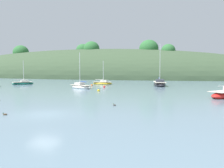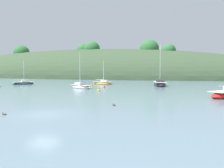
{
  "view_description": "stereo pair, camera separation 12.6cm",
  "coord_description": "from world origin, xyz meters",
  "px_view_note": "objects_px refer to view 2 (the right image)",
  "views": [
    {
      "loc": [
        11.01,
        -17.26,
        3.87
      ],
      "look_at": [
        0.0,
        20.0,
        1.2
      ],
      "focal_mm": 38.17,
      "sensor_mm": 36.0,
      "label": 1
    },
    {
      "loc": [
        11.13,
        -17.22,
        3.87
      ],
      "look_at": [
        0.0,
        20.0,
        1.2
      ],
      "focal_mm": 38.17,
      "sensor_mm": 36.0,
      "label": 2
    }
  ],
  "objects_px": {
    "sailboat_grey_yawl": "(160,84)",
    "mooring_buoy_channel": "(92,85)",
    "sailboat_white_near": "(23,83)",
    "mooring_buoy_inner": "(99,91)",
    "duck_trailing": "(114,105)",
    "sailboat_cream_ketch": "(103,83)",
    "sailboat_orange_cutter": "(81,87)",
    "duck_lone_left": "(4,114)",
    "mooring_buoy_outer": "(104,87)"
  },
  "relations": [
    {
      "from": "mooring_buoy_inner",
      "to": "mooring_buoy_channel",
      "type": "xyz_separation_m",
      "value": [
        -5.32,
        10.6,
        0.0
      ]
    },
    {
      "from": "mooring_buoy_outer",
      "to": "duck_lone_left",
      "type": "xyz_separation_m",
      "value": [
        0.74,
        -28.22,
        -0.07
      ]
    },
    {
      "from": "sailboat_orange_cutter",
      "to": "sailboat_cream_ketch",
      "type": "bearing_deg",
      "value": 87.89
    },
    {
      "from": "duck_lone_left",
      "to": "mooring_buoy_inner",
      "type": "bearing_deg",
      "value": 87.98
    },
    {
      "from": "sailboat_cream_ketch",
      "to": "sailboat_white_near",
      "type": "bearing_deg",
      "value": -161.68
    },
    {
      "from": "mooring_buoy_inner",
      "to": "mooring_buoy_outer",
      "type": "distance_m",
      "value": 7.67
    },
    {
      "from": "sailboat_cream_ketch",
      "to": "sailboat_white_near",
      "type": "height_order",
      "value": "sailboat_white_near"
    },
    {
      "from": "sailboat_white_near",
      "to": "mooring_buoy_inner",
      "type": "distance_m",
      "value": 24.31
    },
    {
      "from": "sailboat_cream_ketch",
      "to": "mooring_buoy_inner",
      "type": "distance_m",
      "value": 16.51
    },
    {
      "from": "mooring_buoy_outer",
      "to": "mooring_buoy_channel",
      "type": "xyz_separation_m",
      "value": [
        -3.85,
        3.07,
        0.0
      ]
    },
    {
      "from": "sailboat_white_near",
      "to": "mooring_buoy_outer",
      "type": "height_order",
      "value": "sailboat_white_near"
    },
    {
      "from": "sailboat_white_near",
      "to": "duck_trailing",
      "type": "height_order",
      "value": "sailboat_white_near"
    },
    {
      "from": "mooring_buoy_inner",
      "to": "mooring_buoy_channel",
      "type": "height_order",
      "value": "same"
    },
    {
      "from": "sailboat_grey_yawl",
      "to": "mooring_buoy_outer",
      "type": "relative_size",
      "value": 16.94
    },
    {
      "from": "sailboat_grey_yawl",
      "to": "mooring_buoy_channel",
      "type": "height_order",
      "value": "sailboat_grey_yawl"
    },
    {
      "from": "sailboat_white_near",
      "to": "duck_trailing",
      "type": "bearing_deg",
      "value": -39.32
    },
    {
      "from": "sailboat_grey_yawl",
      "to": "sailboat_cream_ketch",
      "type": "bearing_deg",
      "value": 175.3
    },
    {
      "from": "sailboat_cream_ketch",
      "to": "mooring_buoy_outer",
      "type": "xyz_separation_m",
      "value": [
        3.19,
        -8.31,
        -0.18
      ]
    },
    {
      "from": "sailboat_cream_ketch",
      "to": "sailboat_white_near",
      "type": "relative_size",
      "value": 0.99
    },
    {
      "from": "sailboat_cream_ketch",
      "to": "duck_trailing",
      "type": "bearing_deg",
      "value": -69.04
    },
    {
      "from": "duck_trailing",
      "to": "mooring_buoy_channel",
      "type": "bearing_deg",
      "value": 116.28
    },
    {
      "from": "sailboat_white_near",
      "to": "mooring_buoy_inner",
      "type": "xyz_separation_m",
      "value": [
        22.14,
        -10.05,
        -0.19
      ]
    },
    {
      "from": "sailboat_orange_cutter",
      "to": "mooring_buoy_inner",
      "type": "relative_size",
      "value": 12.74
    },
    {
      "from": "sailboat_orange_cutter",
      "to": "mooring_buoy_inner",
      "type": "distance_m",
      "value": 6.67
    },
    {
      "from": "sailboat_cream_ketch",
      "to": "mooring_buoy_channel",
      "type": "bearing_deg",
      "value": -97.16
    },
    {
      "from": "duck_trailing",
      "to": "sailboat_white_near",
      "type": "bearing_deg",
      "value": 140.68
    },
    {
      "from": "mooring_buoy_channel",
      "to": "duck_lone_left",
      "type": "distance_m",
      "value": 31.62
    },
    {
      "from": "mooring_buoy_channel",
      "to": "duck_lone_left",
      "type": "relative_size",
      "value": 1.28
    },
    {
      "from": "duck_lone_left",
      "to": "sailboat_cream_ketch",
      "type": "bearing_deg",
      "value": 96.15
    },
    {
      "from": "sailboat_white_near",
      "to": "duck_lone_left",
      "type": "xyz_separation_m",
      "value": [
        21.41,
        -30.74,
        -0.25
      ]
    },
    {
      "from": "sailboat_cream_ketch",
      "to": "duck_trailing",
      "type": "distance_m",
      "value": 31.36
    },
    {
      "from": "sailboat_white_near",
      "to": "mooring_buoy_outer",
      "type": "distance_m",
      "value": 20.82
    },
    {
      "from": "mooring_buoy_outer",
      "to": "sailboat_grey_yawl",
      "type": "bearing_deg",
      "value": 35.79
    },
    {
      "from": "sailboat_orange_cutter",
      "to": "duck_trailing",
      "type": "xyz_separation_m",
      "value": [
        11.64,
        -17.75,
        -0.29
      ]
    },
    {
      "from": "duck_lone_left",
      "to": "sailboat_grey_yawl",
      "type": "bearing_deg",
      "value": 75.33
    },
    {
      "from": "sailboat_grey_yawl",
      "to": "sailboat_orange_cutter",
      "type": "distance_m",
      "value": 17.18
    },
    {
      "from": "sailboat_grey_yawl",
      "to": "duck_trailing",
      "type": "relative_size",
      "value": 22.37
    },
    {
      "from": "duck_trailing",
      "to": "sailboat_cream_ketch",
      "type": "bearing_deg",
      "value": 110.96
    },
    {
      "from": "sailboat_white_near",
      "to": "mooring_buoy_inner",
      "type": "height_order",
      "value": "sailboat_white_near"
    },
    {
      "from": "sailboat_orange_cutter",
      "to": "mooring_buoy_channel",
      "type": "relative_size",
      "value": 12.74
    },
    {
      "from": "sailboat_orange_cutter",
      "to": "mooring_buoy_inner",
      "type": "bearing_deg",
      "value": -40.2
    },
    {
      "from": "sailboat_cream_ketch",
      "to": "sailboat_grey_yawl",
      "type": "height_order",
      "value": "sailboat_grey_yawl"
    },
    {
      "from": "sailboat_grey_yawl",
      "to": "mooring_buoy_channel",
      "type": "relative_size",
      "value": 16.94
    },
    {
      "from": "mooring_buoy_inner",
      "to": "duck_lone_left",
      "type": "distance_m",
      "value": 20.7
    },
    {
      "from": "sailboat_grey_yawl",
      "to": "duck_lone_left",
      "type": "relative_size",
      "value": 21.74
    },
    {
      "from": "sailboat_orange_cutter",
      "to": "sailboat_grey_yawl",
      "type": "bearing_deg",
      "value": 37.45
    },
    {
      "from": "duck_trailing",
      "to": "sailboat_grey_yawl",
      "type": "bearing_deg",
      "value": 85.95
    },
    {
      "from": "sailboat_cream_ketch",
      "to": "sailboat_white_near",
      "type": "xyz_separation_m",
      "value": [
        -17.47,
        -5.79,
        0.01
      ]
    },
    {
      "from": "sailboat_grey_yawl",
      "to": "duck_lone_left",
      "type": "bearing_deg",
      "value": -104.67
    },
    {
      "from": "mooring_buoy_outer",
      "to": "duck_trailing",
      "type": "relative_size",
      "value": 1.32
    }
  ]
}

